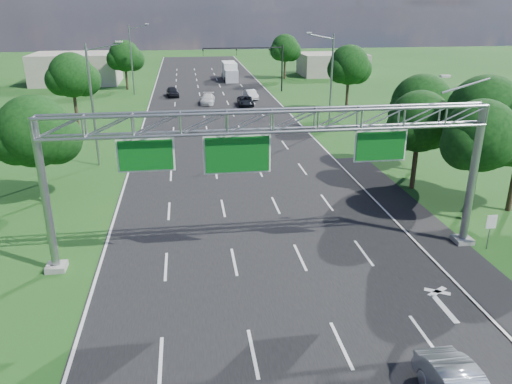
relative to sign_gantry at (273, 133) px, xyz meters
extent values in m
plane|color=#194A16|center=(-0.33, 18.00, -6.89)|extent=(220.00, 220.00, 0.00)
cube|color=black|center=(-0.33, 18.00, -6.89)|extent=(18.00, 180.00, 0.02)
cube|color=black|center=(9.87, 2.00, -6.89)|extent=(3.00, 30.00, 0.02)
cube|color=gray|center=(11.17, 0.00, -6.74)|extent=(1.00, 1.00, 0.30)
cylinder|color=gray|center=(11.17, 0.00, -2.89)|extent=(0.44, 0.44, 8.00)
cube|color=gray|center=(-11.33, 0.00, -6.74)|extent=(1.00, 1.00, 0.30)
cylinder|color=gray|center=(-11.33, 0.00, -2.89)|extent=(0.40, 0.40, 8.00)
cylinder|color=gray|center=(9.97, 0.00, 2.11)|extent=(2.54, 0.12, 0.79)
cube|color=beige|center=(8.77, 0.00, 2.61)|extent=(0.50, 0.22, 0.12)
cube|color=white|center=(-6.33, -0.02, -0.89)|extent=(2.80, 0.05, 1.70)
cube|color=#0B5A17|center=(-6.33, -0.08, -0.89)|extent=(2.62, 0.05, 1.52)
cube|color=white|center=(-1.83, -0.02, -1.04)|extent=(3.40, 0.05, 2.00)
cube|color=#0B5A17|center=(-1.83, -0.08, -1.04)|extent=(3.22, 0.05, 1.82)
cube|color=white|center=(5.67, -0.02, -0.89)|extent=(2.80, 0.05, 1.70)
cube|color=#0B5A17|center=(5.67, -0.08, -0.89)|extent=(2.62, 0.05, 1.52)
cylinder|color=gray|center=(12.07, -1.00, -5.89)|extent=(0.06, 0.06, 2.00)
cube|color=white|center=(12.07, -1.03, -5.19)|extent=(0.60, 0.04, 0.80)
cylinder|color=black|center=(10.67, 53.00, -3.39)|extent=(0.24, 0.24, 7.00)
cylinder|color=black|center=(4.67, 53.00, -0.29)|extent=(12.00, 0.18, 0.18)
imported|color=black|center=(-1.33, 53.00, -0.84)|extent=(0.18, 0.22, 1.10)
imported|color=black|center=(3.67, 53.00, -0.84)|extent=(0.18, 0.22, 1.10)
imported|color=black|center=(8.67, 53.00, -0.84)|extent=(0.18, 0.22, 1.10)
cylinder|color=gray|center=(-11.83, 18.00, -1.89)|extent=(0.20, 0.20, 10.00)
cylinder|color=gray|center=(-10.53, 18.00, 2.81)|extent=(2.78, 0.12, 0.60)
cube|color=beige|center=(-9.23, 18.00, 3.21)|extent=(0.55, 0.22, 0.12)
cylinder|color=gray|center=(-11.83, 53.00, -1.89)|extent=(0.20, 0.20, 10.00)
cylinder|color=gray|center=(-10.53, 53.00, 2.81)|extent=(2.78, 0.12, 0.60)
cube|color=beige|center=(-9.23, 53.00, 3.21)|extent=(0.55, 0.22, 0.12)
cylinder|color=gray|center=(11.17, 28.00, -1.89)|extent=(0.20, 0.20, 10.00)
cylinder|color=gray|center=(9.87, 28.00, 2.81)|extent=(2.78, 0.12, 0.60)
cube|color=beige|center=(8.57, 28.00, 3.21)|extent=(0.55, 0.22, 0.12)
cylinder|color=#2D2116|center=(13.17, 3.00, -5.02)|extent=(0.36, 0.36, 3.74)
sphere|color=black|center=(13.17, 3.00, -1.39)|extent=(4.40, 4.40, 4.40)
sphere|color=black|center=(14.27, 3.40, -1.94)|extent=(3.30, 3.30, 3.30)
sphere|color=black|center=(12.18, 2.70, -1.83)|extent=(3.08, 3.08, 3.08)
cylinder|color=#2D2116|center=(15.17, 6.00, -4.80)|extent=(0.36, 0.36, 4.18)
sphere|color=black|center=(15.17, 6.00, -0.71)|extent=(5.00, 5.00, 5.00)
sphere|color=black|center=(16.42, 6.40, -1.34)|extent=(3.75, 3.75, 3.75)
sphere|color=black|center=(14.04, 5.70, -1.21)|extent=(3.50, 3.50, 3.50)
cylinder|color=#2D2116|center=(12.17, 9.00, -5.24)|extent=(0.36, 0.36, 3.30)
sphere|color=black|center=(12.17, 9.00, -1.83)|extent=(4.40, 4.40, 4.40)
sphere|color=black|center=(13.27, 9.40, -2.38)|extent=(3.30, 3.30, 3.30)
sphere|color=black|center=(11.18, 8.70, -2.27)|extent=(3.08, 3.08, 3.08)
sphere|color=black|center=(15.63, 3.70, -1.99)|extent=(3.22, 3.22, 3.22)
cylinder|color=#2D2116|center=(14.17, 13.00, -5.13)|extent=(0.36, 0.36, 3.52)
sphere|color=black|center=(14.17, 13.00, -1.45)|extent=(4.80, 4.80, 4.80)
sphere|color=black|center=(15.37, 13.40, -2.05)|extent=(3.60, 3.60, 3.60)
sphere|color=black|center=(13.09, 12.70, -1.93)|extent=(3.36, 3.36, 3.36)
cylinder|color=#2D2116|center=(-14.33, 10.00, -5.35)|extent=(0.36, 0.36, 3.08)
sphere|color=black|center=(-14.33, 10.00, -1.89)|extent=(4.80, 4.80, 4.80)
sphere|color=black|center=(-13.13, 10.40, -2.49)|extent=(3.60, 3.60, 3.60)
sphere|color=black|center=(-15.41, 9.70, -2.37)|extent=(3.36, 3.36, 3.36)
cylinder|color=#2D2116|center=(-16.33, 33.00, -5.02)|extent=(0.36, 0.36, 3.74)
sphere|color=black|center=(-16.33, 33.00, -1.23)|extent=(4.80, 4.80, 4.80)
sphere|color=black|center=(-15.13, 33.40, -1.83)|extent=(3.60, 3.60, 3.60)
sphere|color=black|center=(-17.41, 32.70, -1.71)|extent=(3.36, 3.36, 3.36)
cylinder|color=#2D2116|center=(-13.33, 58.00, -5.24)|extent=(0.36, 0.36, 3.30)
sphere|color=black|center=(-13.33, 58.00, -1.67)|extent=(4.80, 4.80, 4.80)
sphere|color=black|center=(-12.13, 58.40, -2.27)|extent=(3.60, 3.60, 3.60)
sphere|color=black|center=(-14.41, 57.70, -2.15)|extent=(3.36, 3.36, 3.36)
cylinder|color=#2D2116|center=(15.67, 36.00, -4.91)|extent=(0.36, 0.36, 3.96)
sphere|color=black|center=(15.67, 36.00, -1.01)|extent=(4.80, 4.80, 4.80)
sphere|color=black|center=(16.87, 36.40, -1.61)|extent=(3.60, 3.60, 3.60)
sphere|color=black|center=(14.59, 35.70, -1.49)|extent=(3.36, 3.36, 3.36)
cylinder|color=#2D2116|center=(13.67, 66.00, -5.13)|extent=(0.36, 0.36, 3.52)
sphere|color=black|center=(13.67, 66.00, -1.45)|extent=(4.80, 4.80, 4.80)
sphere|color=black|center=(14.87, 66.40, -2.05)|extent=(3.60, 3.60, 3.60)
sphere|color=black|center=(12.59, 65.70, -1.93)|extent=(3.36, 3.36, 3.36)
cube|color=#9C9483|center=(-22.33, 66.00, -4.39)|extent=(14.00, 10.00, 5.00)
cube|color=#9C9483|center=(23.67, 70.00, -4.89)|extent=(12.00, 9.00, 4.00)
imported|color=silver|center=(-1.26, 44.48, -6.26)|extent=(2.28, 4.56, 1.27)
imported|color=black|center=(3.71, 42.40, -6.28)|extent=(2.15, 4.43, 1.21)
imported|color=black|center=(-6.10, 50.72, -6.19)|extent=(2.09, 4.26, 1.40)
imported|color=silver|center=(5.04, 47.15, -6.25)|extent=(1.87, 4.07, 1.29)
cube|color=white|center=(3.78, 67.09, -5.31)|extent=(2.36, 5.78, 2.88)
cube|color=silver|center=(3.78, 63.06, -5.84)|extent=(2.23, 2.13, 2.11)
cylinder|color=black|center=(2.73, 63.25, -6.41)|extent=(0.34, 0.96, 0.96)
cylinder|color=black|center=(4.84, 63.25, -6.41)|extent=(0.34, 0.96, 0.96)
cylinder|color=black|center=(2.73, 69.01, -6.41)|extent=(0.34, 0.96, 0.96)
cylinder|color=black|center=(4.84, 69.01, -6.41)|extent=(0.34, 0.96, 0.96)
camera|label=1|loc=(-4.27, -23.98, 6.09)|focal=35.00mm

